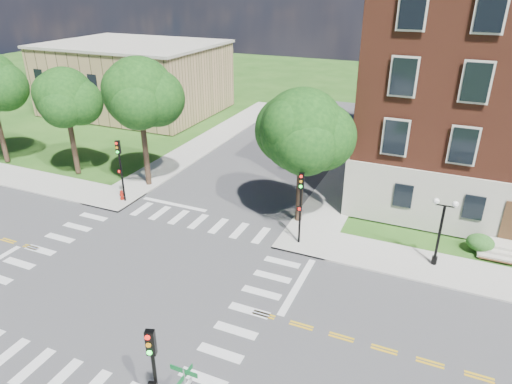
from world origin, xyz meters
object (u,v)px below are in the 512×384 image
at_px(traffic_signal_nw, 120,163).
at_px(fire_hydrant, 122,195).
at_px(twin_lamp_west, 441,228).
at_px(traffic_signal_se, 154,370).
at_px(traffic_signal_ne, 301,199).

height_order(traffic_signal_nw, fire_hydrant, traffic_signal_nw).
xyz_separation_m(traffic_signal_nw, twin_lamp_west, (22.22, 0.43, -0.66)).
bearing_deg(fire_hydrant, twin_lamp_west, 0.82).
bearing_deg(twin_lamp_west, traffic_signal_se, -118.36).
relative_size(traffic_signal_se, traffic_signal_ne, 1.00).
height_order(traffic_signal_ne, twin_lamp_west, traffic_signal_ne).
distance_m(traffic_signal_ne, traffic_signal_nw, 14.09).
bearing_deg(fire_hydrant, traffic_signal_se, -47.64).
height_order(traffic_signal_se, traffic_signal_nw, same).
bearing_deg(traffic_signal_ne, traffic_signal_nw, 178.19).
height_order(traffic_signal_se, traffic_signal_ne, same).
xyz_separation_m(traffic_signal_se, traffic_signal_nw, (-13.72, 15.32, 0.00)).
relative_size(traffic_signal_nw, twin_lamp_west, 1.13).
bearing_deg(twin_lamp_west, traffic_signal_ne, -173.84).
distance_m(traffic_signal_se, twin_lamp_west, 17.91).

